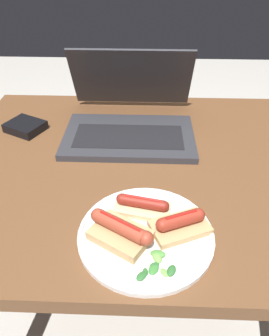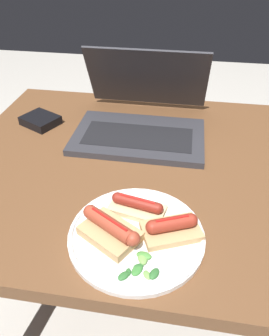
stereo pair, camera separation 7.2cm
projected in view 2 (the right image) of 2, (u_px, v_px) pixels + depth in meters
The scene contains 9 objects.
ground_plane at pixel (146, 312), 1.27m from camera, with size 6.00×6.00×0.00m, color #B7B2A8.
desk at pixel (151, 194), 0.90m from camera, with size 1.03×0.79×0.71m.
laptop at pixel (141, 119), 0.95m from camera, with size 0.37×0.33×0.22m.
plate at pixel (134, 234), 0.64m from camera, with size 0.27×0.27×0.02m.
sausage_toast_left at pixel (110, 229), 0.62m from camera, with size 0.13×0.12×0.05m.
sausage_toast_middle at pixel (171, 227), 0.62m from camera, with size 0.13×0.11×0.04m.
sausage_toast_right at pixel (137, 206), 0.67m from camera, with size 0.12×0.08×0.04m.
salad_pile at pixel (141, 266), 0.57m from camera, with size 0.08×0.07×0.01m.
external_drive at pixel (40, 120), 1.00m from camera, with size 0.13×0.12×0.03m.
Camera 2 is at (0.07, -0.68, 1.21)m, focal length 35.00 mm.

